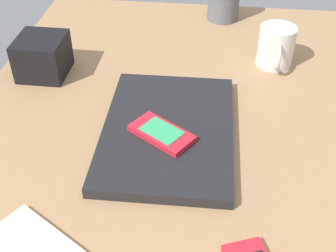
{
  "coord_description": "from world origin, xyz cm",
  "views": [
    {
      "loc": [
        55.91,
        5.24,
        53.76
      ],
      "look_at": [
        -4.25,
        -2.0,
        5.0
      ],
      "focal_mm": 48.13,
      "sensor_mm": 36.0,
      "label": 1
    }
  ],
  "objects": [
    {
      "name": "desk_surface",
      "position": [
        0.0,
        0.0,
        1.5
      ],
      "size": [
        120.0,
        80.0,
        3.0
      ],
      "primitive_type": "cube",
      "color": "#9E7751",
      "rests_on": "ground"
    },
    {
      "name": "laptop_closed",
      "position": [
        -4.25,
        -2.0,
        3.95
      ],
      "size": [
        32.69,
        23.01,
        1.89
      ],
      "primitive_type": "cube",
      "rotation": [
        0.0,
        0.0,
        0.02
      ],
      "color": "black",
      "rests_on": "desk_surface"
    },
    {
      "name": "cell_phone_on_laptop",
      "position": [
        -1.65,
        -2.78,
        5.44
      ],
      "size": [
        10.63,
        12.11,
        1.17
      ],
      "color": "red",
      "rests_on": "laptop_closed"
    },
    {
      "name": "desk_organizer",
      "position": [
        -21.42,
        -30.06,
        7.02
      ],
      "size": [
        10.09,
        9.61,
        8.05
      ],
      "primitive_type": "cube",
      "rotation": [
        0.0,
        0.0,
        -0.01
      ],
      "color": "black",
      "rests_on": "desk_surface"
    },
    {
      "name": "coffee_mug",
      "position": [
        -30.65,
        17.79,
        7.32
      ],
      "size": [
        10.87,
        7.64,
        8.65
      ],
      "color": "silver",
      "rests_on": "desk_surface"
    }
  ]
}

